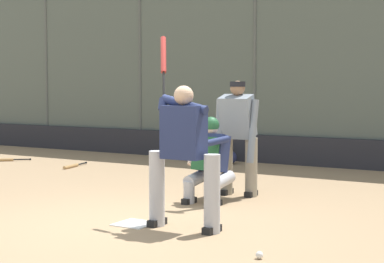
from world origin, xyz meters
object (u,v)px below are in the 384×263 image
at_px(spare_bat_by_padding, 73,166).
at_px(spare_bat_third_base_side, 5,160).
at_px(baseball_loose, 259,255).
at_px(equipment_bag_dugout_side, 210,156).
at_px(catcher_behind_plate, 208,159).
at_px(umpire_home, 238,134).
at_px(batter_at_plate, 183,151).
at_px(fielding_glove_on_dirt, 210,177).

xyz_separation_m(spare_bat_by_padding, spare_bat_third_base_side, (1.97, -0.05, 0.00)).
height_order(baseball_loose, equipment_bag_dugout_side, equipment_bag_dugout_side).
relative_size(spare_bat_by_padding, equipment_bag_dugout_side, 0.73).
distance_m(catcher_behind_plate, umpire_home, 0.81).
bearing_deg(umpire_home, batter_at_plate, 98.86).
height_order(umpire_home, fielding_glove_on_dirt, umpire_home).
distance_m(umpire_home, equipment_bag_dugout_side, 4.21).
distance_m(catcher_behind_plate, baseball_loose, 2.98).
bearing_deg(equipment_bag_dugout_side, batter_at_plate, 116.55).
bearing_deg(umpire_home, catcher_behind_plate, 81.04).
height_order(batter_at_plate, spare_bat_third_base_side, batter_at_plate).
relative_size(umpire_home, equipment_bag_dugout_side, 1.38).
bearing_deg(baseball_loose, spare_bat_by_padding, -34.95).
relative_size(umpire_home, spare_bat_third_base_side, 2.54).
height_order(catcher_behind_plate, umpire_home, umpire_home).
distance_m(batter_at_plate, equipment_bag_dugout_side, 6.41).
bearing_deg(batter_at_plate, spare_bat_by_padding, -36.89).
bearing_deg(umpire_home, equipment_bag_dugout_side, -57.77).
height_order(spare_bat_third_base_side, equipment_bag_dugout_side, equipment_bag_dugout_side).
height_order(catcher_behind_plate, fielding_glove_on_dirt, catcher_behind_plate).
bearing_deg(spare_bat_by_padding, fielding_glove_on_dirt, 76.95).
height_order(spare_bat_by_padding, baseball_loose, baseball_loose).
bearing_deg(spare_bat_by_padding, baseball_loose, 43.11).
height_order(spare_bat_by_padding, spare_bat_third_base_side, same).
xyz_separation_m(spare_bat_by_padding, fielding_glove_on_dirt, (-3.21, 0.06, 0.02)).
relative_size(batter_at_plate, baseball_loose, 30.35).
relative_size(catcher_behind_plate, umpire_home, 0.71).
relative_size(batter_at_plate, spare_bat_third_base_side, 3.32).
distance_m(batter_at_plate, catcher_behind_plate, 1.68).
relative_size(umpire_home, fielding_glove_on_dirt, 5.39).
height_order(spare_bat_by_padding, equipment_bag_dugout_side, equipment_bag_dugout_side).
relative_size(spare_bat_by_padding, fielding_glove_on_dirt, 2.84).
bearing_deg(baseball_loose, equipment_bag_dugout_side, -57.15).
height_order(fielding_glove_on_dirt, equipment_bag_dugout_side, equipment_bag_dugout_side).
bearing_deg(spare_bat_by_padding, spare_bat_third_base_side, -103.35).
xyz_separation_m(spare_bat_third_base_side, baseball_loose, (-8.08, 4.31, 0.00)).
bearing_deg(baseball_loose, umpire_home, -59.67).
bearing_deg(baseball_loose, batter_at_plate, -28.83).
xyz_separation_m(batter_at_plate, umpire_home, (0.47, -2.30, 0.02)).
xyz_separation_m(batter_at_plate, equipment_bag_dugout_side, (2.84, -5.69, -0.76)).
relative_size(umpire_home, baseball_loose, 23.16).
distance_m(umpire_home, baseball_loose, 3.60).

